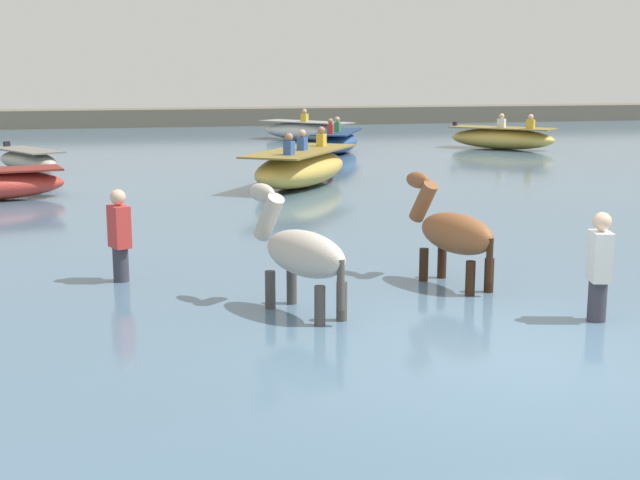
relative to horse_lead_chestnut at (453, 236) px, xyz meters
The scene contains 12 objects.
ground_plane 2.97m from the horse_lead_chestnut, 98.37° to the right, with size 120.00×120.00×0.00m, color #666051.
water_surface 7.32m from the horse_lead_chestnut, 93.18° to the left, with size 90.00×90.00×0.43m, color slate.
horse_lead_chestnut is the anchor object (origin of this frame).
horse_trailing_pinto 2.27m from the horse_lead_chestnut, 159.09° to the right, with size 1.00×1.63×1.82m.
boat_far_offshore 19.91m from the horse_lead_chestnut, 63.21° to the left, with size 3.51×3.50×1.23m.
boat_distant_east 15.95m from the horse_lead_chestnut, 113.54° to the left, with size 2.21×2.87×0.72m.
boat_near_starboard 23.30m from the horse_lead_chestnut, 82.10° to the left, with size 3.53×3.88×1.21m.
boat_mid_outer 9.81m from the horse_lead_chestnut, 89.05° to the left, with size 3.54×4.29×1.33m.
boat_distant_west 18.03m from the horse_lead_chestnut, 80.15° to the left, with size 2.59×3.84×1.18m.
person_onlooker_left 4.24m from the horse_lead_chestnut, 163.91° to the left, with size 0.31×0.37×1.63m.
person_onlooker_right 2.09m from the horse_lead_chestnut, 63.50° to the right, with size 0.28×0.36×1.63m.
far_shoreline 33.44m from the horse_lead_chestnut, 90.69° to the left, with size 80.00×2.40×1.27m, color #605B4C.
Camera 1 is at (-3.68, -7.26, 3.11)m, focal length 48.72 mm.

